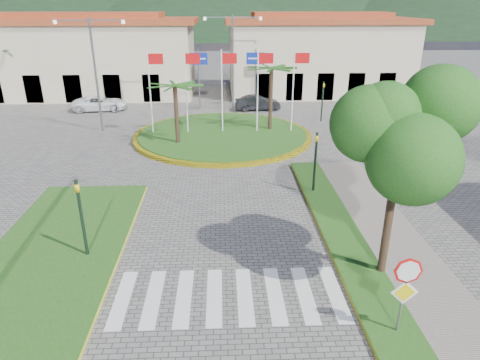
{
  "coord_description": "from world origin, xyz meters",
  "views": [
    {
      "loc": [
        -0.07,
        -7.53,
        8.95
      ],
      "look_at": [
        0.62,
        8.0,
        2.47
      ],
      "focal_mm": 32.0,
      "sensor_mm": 36.0,
      "label": 1
    }
  ],
  "objects_px": {
    "white_van": "(100,103)",
    "car_dark_b": "(258,103)",
    "deciduous_tree": "(401,134)",
    "car_side_right": "(420,169)",
    "roundabout_island": "(223,135)",
    "stop_sign": "(406,285)",
    "car_dark_a": "(152,93)"
  },
  "relations": [
    {
      "from": "stop_sign",
      "to": "car_dark_b",
      "type": "relative_size",
      "value": 0.67
    },
    {
      "from": "white_van",
      "to": "car_dark_a",
      "type": "xyz_separation_m",
      "value": [
        3.8,
        5.3,
        -0.12
      ]
    },
    {
      "from": "roundabout_island",
      "to": "deciduous_tree",
      "type": "height_order",
      "value": "deciduous_tree"
    },
    {
      "from": "roundabout_island",
      "to": "car_dark_b",
      "type": "xyz_separation_m",
      "value": [
        3.18,
        8.17,
        0.48
      ]
    },
    {
      "from": "stop_sign",
      "to": "car_side_right",
      "type": "bearing_deg",
      "value": 63.72
    },
    {
      "from": "white_van",
      "to": "car_dark_b",
      "type": "xyz_separation_m",
      "value": [
        14.02,
        -0.46,
        0.0
      ]
    },
    {
      "from": "deciduous_tree",
      "to": "car_dark_a",
      "type": "height_order",
      "value": "deciduous_tree"
    },
    {
      "from": "car_dark_a",
      "to": "car_side_right",
      "type": "bearing_deg",
      "value": -161.14
    },
    {
      "from": "roundabout_island",
      "to": "stop_sign",
      "type": "relative_size",
      "value": 4.79
    },
    {
      "from": "roundabout_island",
      "to": "car_dark_b",
      "type": "distance_m",
      "value": 8.78
    },
    {
      "from": "car_dark_a",
      "to": "car_side_right",
      "type": "relative_size",
      "value": 0.77
    },
    {
      "from": "stop_sign",
      "to": "car_dark_a",
      "type": "relative_size",
      "value": 0.85
    },
    {
      "from": "car_dark_a",
      "to": "car_side_right",
      "type": "distance_m",
      "value": 28.48
    },
    {
      "from": "deciduous_tree",
      "to": "car_dark_b",
      "type": "height_order",
      "value": "deciduous_tree"
    },
    {
      "from": "deciduous_tree",
      "to": "car_side_right",
      "type": "xyz_separation_m",
      "value": [
        5.15,
        8.6,
        -4.58
      ]
    },
    {
      "from": "roundabout_island",
      "to": "car_side_right",
      "type": "distance_m",
      "value": 13.56
    },
    {
      "from": "car_dark_a",
      "to": "white_van",
      "type": "bearing_deg",
      "value": 124.8
    },
    {
      "from": "roundabout_island",
      "to": "car_side_right",
      "type": "relative_size",
      "value": 3.12
    },
    {
      "from": "stop_sign",
      "to": "white_van",
      "type": "xyz_separation_m",
      "value": [
        -15.74,
        28.66,
        -1.14
      ]
    },
    {
      "from": "stop_sign",
      "to": "car_dark_a",
      "type": "xyz_separation_m",
      "value": [
        -11.93,
        33.96,
        -1.26
      ]
    },
    {
      "from": "car_dark_a",
      "to": "car_side_right",
      "type": "xyz_separation_m",
      "value": [
        17.68,
        -22.33,
        0.06
      ]
    },
    {
      "from": "car_dark_b",
      "to": "stop_sign",
      "type": "bearing_deg",
      "value": 178.05
    },
    {
      "from": "car_dark_b",
      "to": "roundabout_island",
      "type": "bearing_deg",
      "value": 153.29
    },
    {
      "from": "deciduous_tree",
      "to": "car_dark_b",
      "type": "relative_size",
      "value": 1.73
    },
    {
      "from": "car_dark_a",
      "to": "car_dark_b",
      "type": "bearing_deg",
      "value": -138.89
    },
    {
      "from": "roundabout_island",
      "to": "deciduous_tree",
      "type": "bearing_deg",
      "value": -72.09
    },
    {
      "from": "car_dark_a",
      "to": "car_dark_b",
      "type": "relative_size",
      "value": 0.79
    },
    {
      "from": "stop_sign",
      "to": "car_dark_a",
      "type": "bearing_deg",
      "value": 109.36
    },
    {
      "from": "white_van",
      "to": "stop_sign",
      "type": "bearing_deg",
      "value": -158.15
    },
    {
      "from": "car_side_right",
      "to": "car_dark_a",
      "type": "bearing_deg",
      "value": 119.47
    },
    {
      "from": "car_dark_b",
      "to": "car_side_right",
      "type": "bearing_deg",
      "value": -161.19
    },
    {
      "from": "deciduous_tree",
      "to": "car_dark_a",
      "type": "relative_size",
      "value": 2.17
    }
  ]
}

